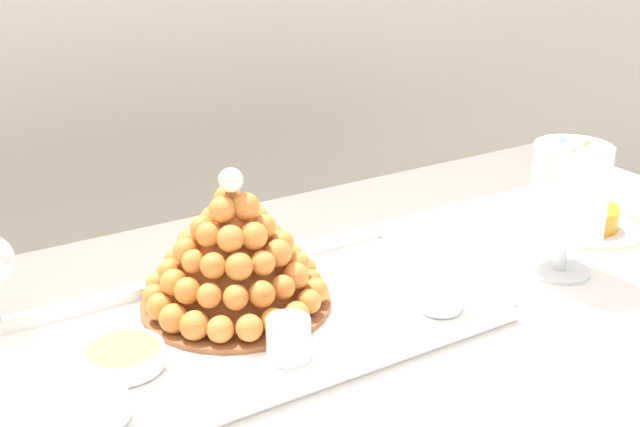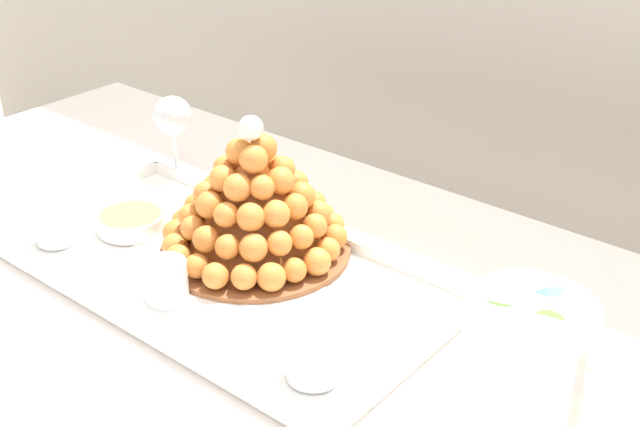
% 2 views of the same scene
% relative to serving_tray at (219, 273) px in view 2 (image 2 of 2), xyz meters
% --- Properties ---
extents(buffet_table, '(1.76, 0.95, 0.77)m').
position_rel_serving_tray_xyz_m(buffet_table, '(0.11, -0.04, -0.08)').
color(buffet_table, brown).
rests_on(buffet_table, ground_plane).
extents(serving_tray, '(0.65, 0.34, 0.02)m').
position_rel_serving_tray_xyz_m(serving_tray, '(0.00, 0.00, 0.00)').
color(serving_tray, white).
rests_on(serving_tray, buffet_table).
extents(croquembouche, '(0.27, 0.27, 0.21)m').
position_rel_serving_tray_xyz_m(croquembouche, '(0.00, 0.07, 0.08)').
color(croquembouche, brown).
rests_on(croquembouche, serving_tray).
extents(dessert_cup_left, '(0.06, 0.06, 0.05)m').
position_rel_serving_tray_xyz_m(dessert_cup_left, '(-0.25, -0.09, 0.02)').
color(dessert_cup_left, silver).
rests_on(dessert_cup_left, serving_tray).
extents(dessert_cup_mid_left, '(0.06, 0.06, 0.06)m').
position_rel_serving_tray_xyz_m(dessert_cup_mid_left, '(-0.00, -0.09, 0.03)').
color(dessert_cup_mid_left, silver).
rests_on(dessert_cup_mid_left, serving_tray).
extents(dessert_cup_centre, '(0.06, 0.06, 0.05)m').
position_rel_serving_tray_xyz_m(dessert_cup_centre, '(0.24, -0.09, 0.02)').
color(dessert_cup_centre, silver).
rests_on(dessert_cup_centre, serving_tray).
extents(creme_brulee_ramekin, '(0.10, 0.10, 0.03)m').
position_rel_serving_tray_xyz_m(creme_brulee_ramekin, '(-0.19, 0.00, 0.02)').
color(creme_brulee_ramekin, white).
rests_on(creme_brulee_ramekin, serving_tray).
extents(macaron_goblet, '(0.12, 0.12, 0.22)m').
position_rel_serving_tray_xyz_m(macaron_goblet, '(0.49, -0.09, 0.13)').
color(macaron_goblet, white).
rests_on(macaron_goblet, buffet_table).
extents(wine_glass, '(0.07, 0.07, 0.14)m').
position_rel_serving_tray_xyz_m(wine_glass, '(-0.30, 0.19, 0.10)').
color(wine_glass, silver).
rests_on(wine_glass, buffet_table).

